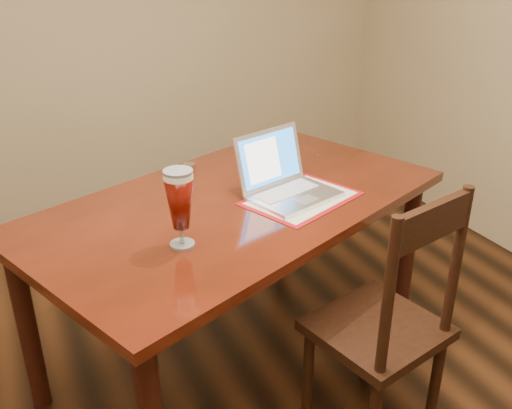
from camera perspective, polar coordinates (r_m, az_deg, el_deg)
name	(u,v)px	position (r m, az deg, el deg)	size (l,w,h in m)	color
dining_table	(237,219)	(2.46, -1.95, -1.51)	(2.03, 1.60, 1.13)	#55170B
dining_chair	(385,326)	(2.27, 12.79, -11.77)	(0.55, 0.53, 1.08)	black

